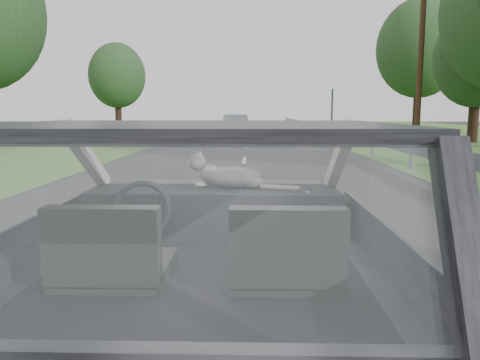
# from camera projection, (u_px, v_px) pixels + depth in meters

# --- Properties ---
(subject_car) EXTENTS (1.80, 4.00, 1.45)m
(subject_car) POSITION_uv_depth(u_px,v_px,m) (205.00, 261.00, 2.43)
(subject_car) COLOR black
(subject_car) RESTS_ON ground
(dashboard) EXTENTS (1.58, 0.45, 0.30)m
(dashboard) POSITION_uv_depth(u_px,v_px,m) (214.00, 212.00, 3.03)
(dashboard) COLOR black
(dashboard) RESTS_ON subject_car
(driver_seat) EXTENTS (0.50, 0.72, 0.42)m
(driver_seat) POSITION_uv_depth(u_px,v_px,m) (110.00, 247.00, 2.13)
(driver_seat) COLOR black
(driver_seat) RESTS_ON subject_car
(passenger_seat) EXTENTS (0.50, 0.72, 0.42)m
(passenger_seat) POSITION_uv_depth(u_px,v_px,m) (286.00, 248.00, 2.11)
(passenger_seat) COLOR black
(passenger_seat) RESTS_ON subject_car
(steering_wheel) EXTENTS (0.36, 0.36, 0.04)m
(steering_wheel) POSITION_uv_depth(u_px,v_px,m) (142.00, 210.00, 2.74)
(steering_wheel) COLOR black
(steering_wheel) RESTS_ON dashboard
(cat) EXTENTS (0.56, 0.28, 0.24)m
(cat) POSITION_uv_depth(u_px,v_px,m) (233.00, 176.00, 3.03)
(cat) COLOR gray
(cat) RESTS_ON dashboard
(guardrail) EXTENTS (0.05, 90.00, 0.32)m
(guardrail) POSITION_uv_depth(u_px,v_px,m) (407.00, 147.00, 12.23)
(guardrail) COLOR slate
(guardrail) RESTS_ON ground
(other_car) EXTENTS (2.07, 4.18, 1.32)m
(other_car) POSITION_uv_depth(u_px,v_px,m) (236.00, 126.00, 27.82)
(other_car) COLOR #A1AAB7
(other_car) RESTS_ON ground
(highway_sign) EXTENTS (0.28, 1.12, 2.78)m
(highway_sign) POSITION_uv_depth(u_px,v_px,m) (332.00, 113.00, 27.10)
(highway_sign) COLOR #125824
(highway_sign) RESTS_ON ground
(utility_pole) EXTENTS (0.32, 0.32, 8.02)m
(utility_pole) POSITION_uv_depth(u_px,v_px,m) (421.00, 57.00, 21.70)
(utility_pole) COLOR #352415
(utility_pole) RESTS_ON ground
(tree_2) EXTENTS (4.76, 4.76, 6.18)m
(tree_2) POSITION_uv_depth(u_px,v_px,m) (476.00, 78.00, 22.28)
(tree_2) COLOR #1F3B1C
(tree_2) RESTS_ON ground
(tree_3) EXTENTS (6.82, 6.82, 8.97)m
(tree_3) POSITION_uv_depth(u_px,v_px,m) (419.00, 68.00, 32.44)
(tree_3) COLOR #1F3B1C
(tree_3) RESTS_ON ground
(tree_6) EXTENTS (5.03, 5.03, 6.50)m
(tree_6) POSITION_uv_depth(u_px,v_px,m) (118.00, 88.00, 35.88)
(tree_6) COLOR #1F3B1C
(tree_6) RESTS_ON ground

